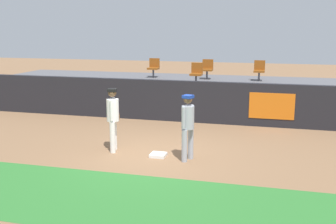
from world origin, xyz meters
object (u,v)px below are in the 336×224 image
at_px(player_runner_visitor, 188,123).
at_px(seat_front_center, 196,72).
at_px(first_base, 158,155).
at_px(seat_back_right, 259,69).
at_px(seat_back_left, 154,67).
at_px(player_fielder_home, 113,115).
at_px(seat_back_center, 207,68).

distance_m(player_runner_visitor, seat_front_center, 5.85).
height_order(first_base, seat_front_center, seat_front_center).
height_order(seat_back_right, seat_back_left, same).
height_order(player_fielder_home, seat_back_left, seat_back_left).
xyz_separation_m(first_base, player_fielder_home, (-1.32, 0.17, 0.96)).
bearing_deg(player_fielder_home, seat_back_right, 139.87).
height_order(seat_back_center, seat_back_left, same).
relative_size(first_base, player_runner_visitor, 0.24).
distance_m(first_base, seat_front_center, 5.86).
relative_size(seat_back_center, seat_back_right, 1.00).
height_order(player_runner_visitor, seat_back_left, seat_back_left).
bearing_deg(seat_back_right, seat_back_left, 180.00).
xyz_separation_m(player_fielder_home, seat_back_left, (-1.05, 7.27, 0.63)).
bearing_deg(player_runner_visitor, seat_back_left, -137.40).
xyz_separation_m(player_runner_visitor, seat_back_left, (-3.19, 7.54, 0.65)).
bearing_deg(first_base, player_runner_visitor, -7.29).
xyz_separation_m(seat_back_center, seat_back_left, (-2.40, -0.00, -0.00)).
height_order(first_base, seat_back_center, seat_back_center).
xyz_separation_m(player_runner_visitor, seat_back_center, (-0.79, 7.54, 0.65)).
height_order(player_runner_visitor, seat_front_center, seat_front_center).
height_order(first_base, seat_back_right, seat_back_right).
bearing_deg(player_runner_visitor, seat_back_right, -170.73).
xyz_separation_m(seat_back_right, seat_back_left, (-4.58, 0.00, 0.00)).
xyz_separation_m(player_fielder_home, seat_back_center, (1.35, 7.27, 0.63)).
height_order(player_fielder_home, seat_back_right, seat_back_right).
bearing_deg(seat_back_center, first_base, -90.19).
relative_size(player_runner_visitor, seat_back_right, 2.02).
distance_m(first_base, player_fielder_home, 1.64).
distance_m(player_fielder_home, seat_back_right, 8.11).
bearing_deg(first_base, player_fielder_home, 172.78).
height_order(seat_back_center, seat_back_right, same).
height_order(seat_front_center, seat_back_right, same).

